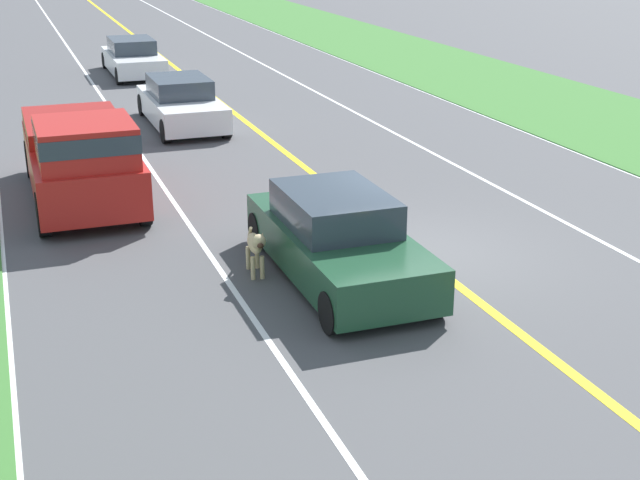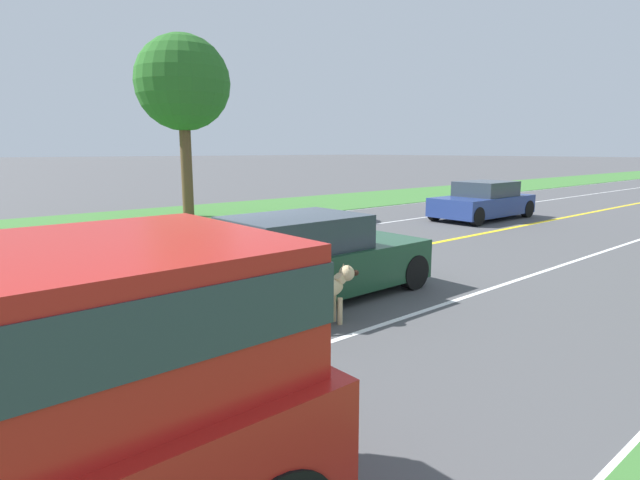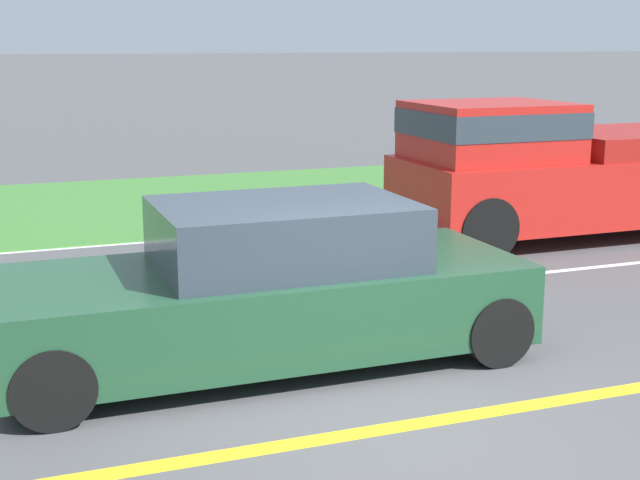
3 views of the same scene
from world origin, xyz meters
TOP-DOWN VIEW (x-y plane):
  - ground_plane at (0.00, 0.00)m, footprint 400.00×400.00m
  - centre_divider_line at (0.00, 0.00)m, footprint 0.18×160.00m
  - lane_edge_line_right at (7.00, 0.00)m, footprint 0.14×160.00m
  - lane_dash_same_dir at (3.50, 0.00)m, footprint 0.10×160.00m
  - lane_dash_oncoming at (-3.50, 0.00)m, footprint 0.10×160.00m
  - ego_car at (1.72, 0.58)m, footprint 1.87×4.63m
  - dog at (2.99, 0.07)m, footprint 0.32×1.22m
  - pickup_truck at (5.25, -5.09)m, footprint 2.11×5.47m
  - car_trailing_near at (1.85, -11.54)m, footprint 1.86×4.53m
  - car_trailing_mid at (1.80, -20.78)m, footprint 1.84×4.64m

SIDE VIEW (x-z plane):
  - ground_plane at x=0.00m, z-range 0.00..0.00m
  - centre_divider_line at x=0.00m, z-range 0.00..0.01m
  - lane_edge_line_right at x=7.00m, z-range 0.00..0.01m
  - lane_dash_same_dir at x=3.50m, z-range 0.00..0.01m
  - lane_dash_oncoming at x=-3.50m, z-range 0.00..0.01m
  - dog at x=2.99m, z-range 0.11..0.98m
  - car_trailing_mid at x=1.80m, z-range -0.05..1.29m
  - car_trailing_near at x=1.85m, z-range -0.04..1.33m
  - ego_car at x=1.72m, z-range -0.05..1.40m
  - pickup_truck at x=5.25m, z-range 0.01..2.02m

